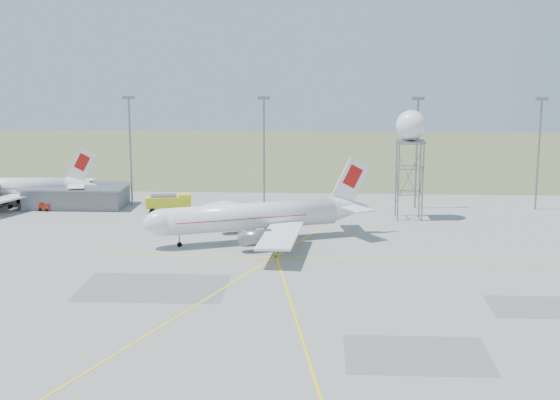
# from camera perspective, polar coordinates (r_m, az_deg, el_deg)

# --- Properties ---
(ground) EXTENTS (400.00, 400.00, 0.00)m
(ground) POSITION_cam_1_polar(r_m,az_deg,el_deg) (81.95, 2.51, -9.78)
(ground) COLOR #A1A29C
(ground) RESTS_ON ground
(grass_strip) EXTENTS (400.00, 120.00, 0.03)m
(grass_strip) POSITION_cam_1_polar(r_m,az_deg,el_deg) (218.54, 2.88, 3.39)
(grass_strip) COLOR #536537
(grass_strip) RESTS_ON ground
(building_grey) EXTENTS (19.00, 10.00, 3.90)m
(building_grey) POSITION_cam_1_polar(r_m,az_deg,el_deg) (150.25, -14.66, 0.28)
(building_grey) COLOR slate
(building_grey) RESTS_ON ground
(mast_a) EXTENTS (2.20, 0.50, 20.50)m
(mast_a) POSITION_cam_1_polar(r_m,az_deg,el_deg) (147.94, -10.91, 4.23)
(mast_a) COLOR slate
(mast_a) RESTS_ON ground
(mast_b) EXTENTS (2.20, 0.50, 20.50)m
(mast_b) POSITION_cam_1_polar(r_m,az_deg,el_deg) (143.99, -1.18, 4.25)
(mast_b) COLOR slate
(mast_b) RESTS_ON ground
(mast_c) EXTENTS (2.20, 0.50, 20.50)m
(mast_c) POSITION_cam_1_polar(r_m,az_deg,el_deg) (144.67, 9.98, 4.12)
(mast_c) COLOR slate
(mast_c) RESTS_ON ground
(mast_d) EXTENTS (2.20, 0.50, 20.50)m
(mast_d) POSITION_cam_1_polar(r_m,az_deg,el_deg) (148.93, 18.43, 3.91)
(mast_d) COLOR slate
(mast_d) RESTS_ON ground
(airliner_main) EXTENTS (35.08, 32.90, 12.36)m
(airliner_main) POSITION_cam_1_polar(r_m,az_deg,el_deg) (119.21, -1.78, -1.23)
(airliner_main) COLOR white
(airliner_main) RESTS_ON ground
(airliner_far) EXTENTS (32.57, 31.58, 11.08)m
(airliner_far) POSITION_cam_1_polar(r_m,az_deg,el_deg) (154.34, -19.37, 0.83)
(airliner_far) COLOR white
(airliner_far) RESTS_ON ground
(radar_tower) EXTENTS (5.19, 5.19, 18.77)m
(radar_tower) POSITION_cam_1_polar(r_m,az_deg,el_deg) (135.81, 9.49, 3.03)
(radar_tower) COLOR slate
(radar_tower) RESTS_ON ground
(fire_truck) EXTENTS (8.44, 4.35, 3.24)m
(fire_truck) POSITION_cam_1_polar(r_m,az_deg,el_deg) (142.01, -8.06, -0.25)
(fire_truck) COLOR yellow
(fire_truck) RESTS_ON ground
(baggage_tug) EXTENTS (2.27, 1.97, 1.59)m
(baggage_tug) POSITION_cam_1_polar(r_m,az_deg,el_deg) (148.17, -16.80, -0.52)
(baggage_tug) COLOR #B21E0C
(baggage_tug) RESTS_ON ground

